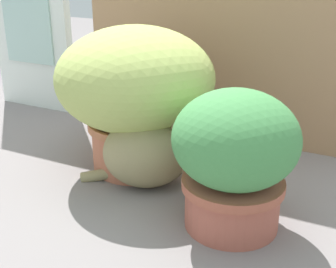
{
  "coord_description": "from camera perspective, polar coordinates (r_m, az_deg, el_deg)",
  "views": [
    {
      "loc": [
        0.62,
        -1.03,
        0.67
      ],
      "look_at": [
        0.08,
        0.06,
        0.18
      ],
      "focal_mm": 48.87,
      "sensor_mm": 36.0,
      "label": 1
    }
  ],
  "objects": [
    {
      "name": "mushroom_ornament_pink",
      "position": [
        1.45,
        -6.52,
        -1.29
      ],
      "size": [
        0.08,
        0.08,
        0.14
      ],
      "color": "silver",
      "rests_on": "ground"
    },
    {
      "name": "cardboard_backdrop",
      "position": [
        1.67,
        7.04,
        15.33
      ],
      "size": [
        1.11,
        0.03,
        0.96
      ],
      "primitive_type": "cube",
      "color": "tan",
      "rests_on": "ground"
    },
    {
      "name": "leafy_planter",
      "position": [
        1.14,
        8.31,
        -2.78
      ],
      "size": [
        0.32,
        0.32,
        0.37
      ],
      "color": "#AF5A49",
      "rests_on": "ground"
    },
    {
      "name": "cat",
      "position": [
        1.36,
        -1.97,
        -1.87
      ],
      "size": [
        0.38,
        0.27,
        0.32
      ],
      "color": "#998E61",
      "rests_on": "ground"
    },
    {
      "name": "ground_plane",
      "position": [
        1.38,
        -4.06,
        -7.2
      ],
      "size": [
        6.0,
        6.0,
        0.0
      ],
      "primitive_type": "plane",
      "color": "gray"
    },
    {
      "name": "window_panel_white",
      "position": [
        2.11,
        -16.99,
        15.17
      ],
      "size": [
        0.4,
        0.05,
        0.9
      ],
      "color": "white",
      "rests_on": "ground"
    },
    {
      "name": "grass_planter",
      "position": [
        1.44,
        -4.06,
        5.59
      ],
      "size": [
        0.5,
        0.5,
        0.46
      ],
      "color": "#B9684B",
      "rests_on": "ground"
    }
  ]
}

